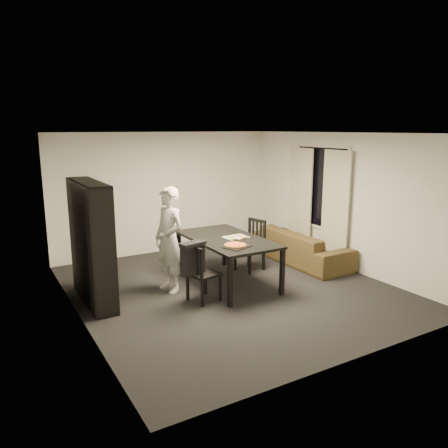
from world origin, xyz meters
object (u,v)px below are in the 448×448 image
bookshelf (91,243)px  chair_left (199,270)px  person (169,240)px  sofa (301,246)px  baking_tray (237,247)px  dining_table (227,242)px  chair_right (253,241)px  pepperoni_pizza (235,245)px

bookshelf → chair_left: bookshelf is taller
chair_left → person: bearing=3.8°
sofa → bookshelf: bearing=89.7°
baking_tray → sofa: baking_tray is taller
sofa → baking_tray: bearing=113.5°
dining_table → person: 1.02m
chair_right → pepperoni_pizza: (-1.01, -1.00, 0.29)m
chair_right → person: bearing=-95.4°
pepperoni_pizza → bookshelf: bearing=156.1°
baking_tray → pepperoni_pizza: bearing=106.6°
pepperoni_pizza → chair_right: bearing=44.6°
chair_right → person: person is taller
pepperoni_pizza → person: bearing=138.1°
dining_table → chair_left: 0.97m
chair_right → person: (-1.84, -0.26, 0.32)m
chair_right → pepperoni_pizza: 1.45m
pepperoni_pizza → baking_tray: bearing=-73.4°
dining_table → chair_left: size_ratio=2.14×
bookshelf → dining_table: bookshelf is taller
chair_left → pepperoni_pizza: (0.63, -0.04, 0.32)m
bookshelf → chair_left: 1.71m
chair_left → baking_tray: 0.71m
chair_right → pepperoni_pizza: chair_right is taller
person → pepperoni_pizza: size_ratio=5.01×
bookshelf → person: bookshelf is taller
chair_right → sofa: 1.14m
chair_right → baking_tray: bearing=-57.6°
chair_left → pepperoni_pizza: 0.71m
chair_right → baking_tray: chair_right is taller
chair_left → sofa: bearing=-85.2°
dining_table → sofa: bearing=9.6°
baking_tray → bookshelf: bearing=155.5°
baking_tray → pepperoni_pizza: (-0.01, 0.03, 0.02)m
chair_left → bookshelf: bearing=46.5°
sofa → dining_table: bearing=99.6°
dining_table → baking_tray: size_ratio=4.94×
dining_table → baking_tray: bearing=-105.4°
chair_left → baking_tray: size_ratio=2.30×
bookshelf → pepperoni_pizza: (2.05, -0.91, -0.10)m
dining_table → person: size_ratio=1.13×
chair_right → person: size_ratio=0.56×
bookshelf → dining_table: 2.25m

